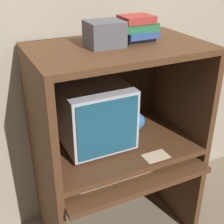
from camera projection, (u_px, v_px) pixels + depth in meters
wall_back at (93, 45)px, 2.07m from camera, size 6.00×0.06×2.60m
desk_base at (120, 187)px, 2.13m from camera, size 1.01×0.70×0.65m
desk_monitor_shelf at (117, 146)px, 2.03m from camera, size 1.01×0.63×0.10m
hutch_upper at (115, 79)px, 1.86m from camera, size 1.01×0.63×0.64m
crt_monitor at (94, 114)px, 1.94m from camera, size 0.41×0.44×0.40m
keyboard at (112, 172)px, 1.88m from camera, size 0.47×0.17×0.03m
mouse at (153, 158)px, 2.01m from camera, size 0.08×0.05×0.03m
snack_bag at (134, 122)px, 2.13m from camera, size 0.16×0.12×0.13m
book_stack at (137, 28)px, 1.78m from camera, size 0.22×0.17×0.15m
paper_card at (156, 156)px, 1.88m from camera, size 0.15×0.10×0.00m
storage_box at (104, 34)px, 1.68m from camera, size 0.20×0.17×0.14m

